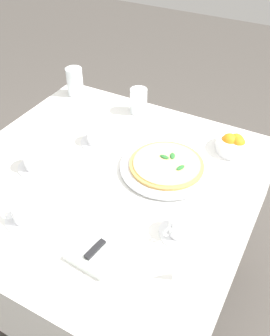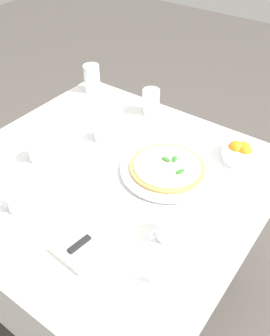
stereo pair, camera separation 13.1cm
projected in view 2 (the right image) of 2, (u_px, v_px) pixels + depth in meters
ground_plane at (112, 287)px, 1.81m from camera, size 8.00×8.00×0.00m
dining_table at (105, 200)px, 1.42m from camera, size 1.04×1.04×0.74m
pizza_plate at (167, 170)px, 1.32m from camera, size 0.33×0.33×0.02m
pizza at (167, 167)px, 1.31m from camera, size 0.27×0.27×0.02m
coffee_cup_near_left at (168, 230)px, 1.08m from camera, size 0.13×0.13×0.07m
coffee_cup_center_back at (39, 152)px, 1.36m from camera, size 0.13×0.13×0.07m
coffee_cup_far_right at (20, 203)px, 1.18m from camera, size 0.13×0.13×0.06m
coffee_cup_right_edge at (104, 134)px, 1.46m from camera, size 0.13×0.13×0.06m
water_glass_near_right at (92, 80)px, 1.74m from camera, size 0.08×0.08×0.13m
water_glass_left_edge at (151, 103)px, 1.60m from camera, size 0.07×0.07×0.11m
napkin_folded at (92, 238)px, 1.09m from camera, size 0.23×0.15×0.02m
dinner_knife at (93, 234)px, 1.08m from camera, size 0.20×0.04×0.01m
citrus_bowl at (241, 152)px, 1.37m from camera, size 0.15×0.15×0.07m
menu_card at (168, 275)px, 0.97m from camera, size 0.06×0.07×0.06m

